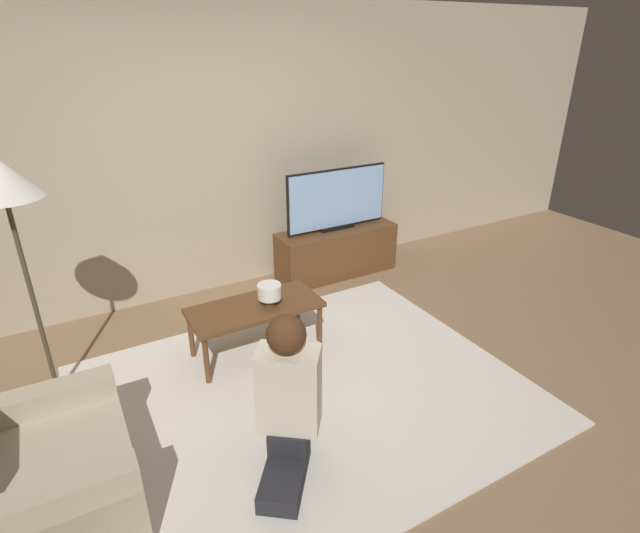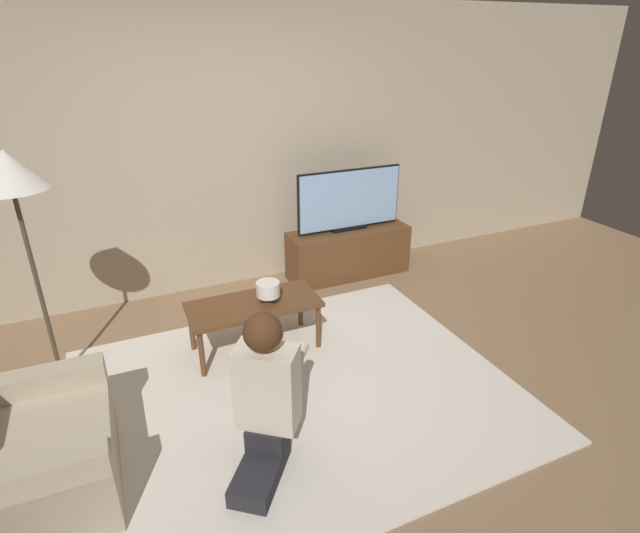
% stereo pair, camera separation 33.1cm
% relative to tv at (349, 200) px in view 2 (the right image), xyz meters
% --- Properties ---
extents(ground_plane, '(10.00, 10.00, 0.00)m').
position_rel_tv_xyz_m(ground_plane, '(-1.21, -1.58, -0.81)').
color(ground_plane, '#896B4C').
extents(wall_back, '(10.00, 0.06, 2.60)m').
position_rel_tv_xyz_m(wall_back, '(-1.21, 0.35, 0.49)').
color(wall_back, tan).
rests_on(wall_back, ground_plane).
extents(rug, '(2.95, 2.36, 0.02)m').
position_rel_tv_xyz_m(rug, '(-1.21, -1.58, -0.80)').
color(rug, silver).
rests_on(rug, ground_plane).
extents(tv_stand, '(1.25, 0.39, 0.50)m').
position_rel_tv_xyz_m(tv_stand, '(0.00, -0.00, -0.56)').
color(tv_stand, brown).
rests_on(tv_stand, ground_plane).
extents(tv, '(1.10, 0.08, 0.62)m').
position_rel_tv_xyz_m(tv, '(0.00, 0.00, 0.00)').
color(tv, black).
rests_on(tv, tv_stand).
extents(coffee_table, '(1.00, 0.45, 0.42)m').
position_rel_tv_xyz_m(coffee_table, '(-1.30, -0.94, -0.43)').
color(coffee_table, brown).
rests_on(coffee_table, ground_plane).
extents(floor_lamp, '(0.44, 0.44, 1.66)m').
position_rel_tv_xyz_m(floor_lamp, '(-2.70, -0.73, 0.64)').
color(floor_lamp, '#4C4233').
rests_on(floor_lamp, ground_plane).
extents(armchair, '(0.87, 0.91, 0.83)m').
position_rel_tv_xyz_m(armchair, '(-2.85, -1.78, -0.54)').
color(armchair, '#B7A88E').
rests_on(armchair, ground_plane).
extents(person_kneeling, '(0.69, 0.79, 0.97)m').
position_rel_tv_xyz_m(person_kneeling, '(-1.57, -2.07, -0.31)').
color(person_kneeling, '#232328').
rests_on(person_kneeling, rug).
extents(table_lamp, '(0.18, 0.18, 0.17)m').
position_rel_tv_xyz_m(table_lamp, '(-1.19, -0.98, -0.28)').
color(table_lamp, '#4C3823').
rests_on(table_lamp, coffee_table).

